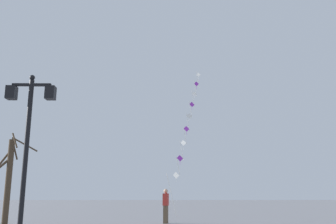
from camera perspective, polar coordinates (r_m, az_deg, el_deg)
The scene contains 5 objects.
ground_plane at distance 22.85m, azimuth -2.26°, elevation -16.18°, with size 160.00×160.00×0.00m, color gray.
twin_lantern_lamp_post at distance 11.62m, azimuth -20.74°, elevation -1.82°, with size 1.45×0.28×4.96m.
kite_train at distance 26.34m, azimuth 3.03°, elevation -1.89°, with size 3.07×9.89×11.72m.
kite_flyer at distance 19.36m, azimuth -0.35°, elevation -14.15°, with size 0.33×0.63×1.71m.
bare_tree at distance 20.30m, azimuth -23.39°, elevation -9.26°, with size 2.37×1.47×4.50m.
Camera 1 is at (0.53, -2.80, 1.42)m, focal length 39.53 mm.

